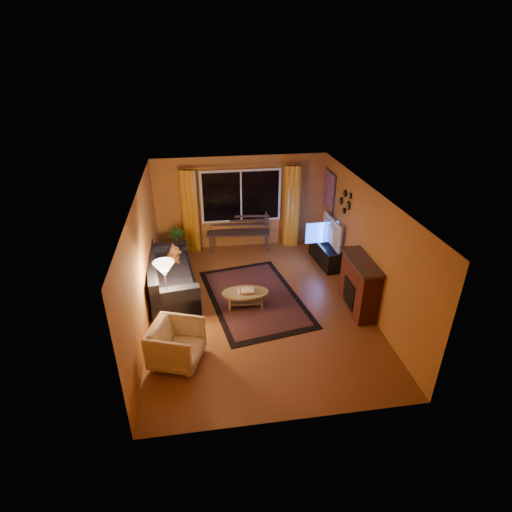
{
  "coord_description": "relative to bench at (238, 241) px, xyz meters",
  "views": [
    {
      "loc": [
        -1.09,
        -6.99,
        4.91
      ],
      "look_at": [
        0.0,
        0.3,
        1.05
      ],
      "focal_mm": 28.0,
      "sensor_mm": 36.0,
      "label": 1
    }
  ],
  "objects": [
    {
      "name": "wall_left",
      "position": [
        -2.15,
        -2.75,
        1.0
      ],
      "size": [
        0.02,
        6.0,
        2.5
      ],
      "primitive_type": "cube",
      "color": "#B57130",
      "rests_on": "ground"
    },
    {
      "name": "bench",
      "position": [
        0.0,
        0.0,
        0.0
      ],
      "size": [
        1.72,
        0.67,
        0.5
      ],
      "primitive_type": "cube",
      "rotation": [
        0.0,
        0.0,
        -0.11
      ],
      "color": "#322625",
      "rests_on": "ground"
    },
    {
      "name": "tv_console",
      "position": [
        2.11,
        -1.1,
        0.01
      ],
      "size": [
        0.55,
        1.3,
        0.53
      ],
      "primitive_type": "cube",
      "rotation": [
        0.0,
        0.0,
        0.1
      ],
      "color": "black",
      "rests_on": "ground"
    },
    {
      "name": "potted_plant",
      "position": [
        -1.64,
        -0.23,
        0.15
      ],
      "size": [
        0.46,
        0.46,
        0.8
      ],
      "primitive_type": "imported",
      "rotation": [
        0.0,
        0.0,
        -0.03
      ],
      "color": "#235B1E",
      "rests_on": "ground"
    },
    {
      "name": "wall_back",
      "position": [
        0.11,
        0.26,
        1.0
      ],
      "size": [
        4.5,
        0.02,
        2.5
      ],
      "primitive_type": "cube",
      "color": "#B57130",
      "rests_on": "ground"
    },
    {
      "name": "floor_lamp",
      "position": [
        -1.72,
        -3.02,
        0.42
      ],
      "size": [
        0.26,
        0.26,
        1.34
      ],
      "primitive_type": "cylinder",
      "rotation": [
        0.0,
        0.0,
        -0.16
      ],
      "color": "#BF8C3F",
      "rests_on": "ground"
    },
    {
      "name": "curtain_left",
      "position": [
        -1.24,
        0.13,
        0.87
      ],
      "size": [
        0.36,
        0.36,
        2.24
      ],
      "primitive_type": "cylinder",
      "color": "orange",
      "rests_on": "ground"
    },
    {
      "name": "painting",
      "position": [
        2.33,
        -0.3,
        1.4
      ],
      "size": [
        0.04,
        0.76,
        0.96
      ],
      "primitive_type": "cube",
      "color": "#EC532A",
      "rests_on": "wall_right"
    },
    {
      "name": "television",
      "position": [
        2.11,
        -1.1,
        0.61
      ],
      "size": [
        0.19,
        1.17,
        0.67
      ],
      "primitive_type": "imported",
      "rotation": [
        0.0,
        0.0,
        1.6
      ],
      "color": "black",
      "rests_on": "tv_console"
    },
    {
      "name": "curtain_rod",
      "position": [
        0.11,
        0.15,
        2.0
      ],
      "size": [
        3.2,
        0.03,
        0.03
      ],
      "primitive_type": "cylinder",
      "rotation": [
        0.0,
        1.57,
        0.0
      ],
      "color": "#BF8C3F",
      "rests_on": "wall_back"
    },
    {
      "name": "floor",
      "position": [
        0.11,
        -2.75,
        -0.26
      ],
      "size": [
        4.5,
        6.0,
        0.02
      ],
      "primitive_type": "cube",
      "color": "brown",
      "rests_on": "ground"
    },
    {
      "name": "window",
      "position": [
        0.11,
        0.19,
        1.2
      ],
      "size": [
        2.0,
        0.02,
        1.3
      ],
      "primitive_type": "cube",
      "color": "black",
      "rests_on": "wall_back"
    },
    {
      "name": "wall_right",
      "position": [
        2.37,
        -2.75,
        1.0
      ],
      "size": [
        0.02,
        6.0,
        2.5
      ],
      "primitive_type": "cube",
      "color": "#B57130",
      "rests_on": "ground"
    },
    {
      "name": "fireplace",
      "position": [
        2.16,
        -3.15,
        0.3
      ],
      "size": [
        0.4,
        1.2,
        1.1
      ],
      "primitive_type": "cube",
      "color": "maroon",
      "rests_on": "ground"
    },
    {
      "name": "armchair",
      "position": [
        -1.54,
        -4.23,
        0.17
      ],
      "size": [
        1.0,
        1.03,
        0.84
      ],
      "primitive_type": "imported",
      "rotation": [
        0.0,
        0.0,
        1.23
      ],
      "color": "beige",
      "rests_on": "ground"
    },
    {
      "name": "mirror_cluster",
      "position": [
        2.32,
        -1.45,
        1.55
      ],
      "size": [
        0.06,
        0.6,
        0.56
      ],
      "primitive_type": null,
      "color": "black",
      "rests_on": "wall_right"
    },
    {
      "name": "sofa",
      "position": [
        -1.71,
        -1.95,
        0.21
      ],
      "size": [
        1.26,
        2.38,
        0.92
      ],
      "primitive_type": "cube",
      "rotation": [
        0.0,
        0.0,
        0.13
      ],
      "color": "black",
      "rests_on": "ground"
    },
    {
      "name": "dog",
      "position": [
        -1.66,
        -1.44,
        0.45
      ],
      "size": [
        0.46,
        0.54,
        0.49
      ],
      "primitive_type": null,
      "rotation": [
        0.0,
        0.0,
        -0.36
      ],
      "color": "#9E6536",
      "rests_on": "sofa"
    },
    {
      "name": "ceiling",
      "position": [
        0.11,
        -2.75,
        2.26
      ],
      "size": [
        4.5,
        6.0,
        0.02
      ],
      "primitive_type": "cube",
      "color": "white",
      "rests_on": "ground"
    },
    {
      "name": "coffee_table",
      "position": [
        -0.15,
        -2.72,
        -0.07
      ],
      "size": [
        1.03,
        1.03,
        0.36
      ],
      "primitive_type": "cylinder",
      "rotation": [
        0.0,
        0.0,
        -0.05
      ],
      "color": "#998C59",
      "rests_on": "ground"
    },
    {
      "name": "curtain_right",
      "position": [
        1.46,
        0.13,
        0.87
      ],
      "size": [
        0.36,
        0.36,
        2.24
      ],
      "primitive_type": "cylinder",
      "color": "orange",
      "rests_on": "ground"
    },
    {
      "name": "rug",
      "position": [
        0.08,
        -2.44,
        -0.24
      ],
      "size": [
        2.36,
        3.24,
        0.02
      ],
      "primitive_type": "cube",
      "rotation": [
        0.0,
        0.0,
        0.18
      ],
      "color": "#602908",
      "rests_on": "ground"
    }
  ]
}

